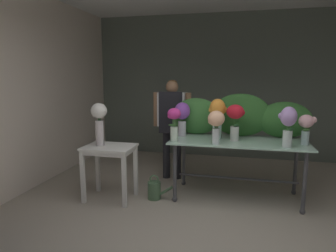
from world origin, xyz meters
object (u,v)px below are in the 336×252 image
at_px(display_table_glass, 238,150).
at_px(florist, 172,118).
at_px(vase_crimson_freesia, 235,118).
at_px(vase_peach_ranunculus, 216,123).
at_px(vase_lilac_lilies, 288,123).
at_px(side_table_white, 109,154).
at_px(vase_white_roses_tall, 99,120).
at_px(watering_can, 155,190).
at_px(vase_magenta_snapdragons, 174,121).
at_px(vase_sunset_carnations, 218,114).
at_px(vase_violet_roses, 182,115).
at_px(vase_blush_peonies, 306,126).

xyz_separation_m(display_table_glass, florist, (-1.06, 0.59, 0.32)).
bearing_deg(vase_crimson_freesia, display_table_glass, 43.92).
bearing_deg(vase_peach_ranunculus, vase_lilac_lilies, 1.56).
bearing_deg(side_table_white, vase_white_roses_tall, -179.71).
height_order(display_table_glass, watering_can, display_table_glass).
bearing_deg(vase_magenta_snapdragons, vase_white_roses_tall, -171.51).
relative_size(florist, watering_can, 4.60).
xyz_separation_m(display_table_glass, vase_lilac_lilies, (0.58, -0.28, 0.43)).
relative_size(display_table_glass, watering_can, 5.14).
distance_m(vase_sunset_carnations, vase_violet_roses, 0.51).
bearing_deg(vase_white_roses_tall, side_table_white, 0.29).
relative_size(display_table_glass, side_table_white, 2.42).
bearing_deg(side_table_white, display_table_glass, 14.64).
bearing_deg(display_table_glass, vase_crimson_freesia, -136.08).
bearing_deg(vase_sunset_carnations, vase_violet_roses, 173.48).
height_order(display_table_glass, vase_magenta_snapdragons, vase_magenta_snapdragons).
distance_m(vase_violet_roses, vase_blush_peonies, 1.64).
xyz_separation_m(display_table_glass, watering_can, (-1.10, -0.31, -0.56)).
distance_m(florist, vase_white_roses_tall, 1.29).
relative_size(vase_lilac_lilies, vase_peach_ranunculus, 1.16).
height_order(florist, vase_lilac_lilies, florist).
bearing_deg(vase_sunset_carnations, vase_blush_peonies, -7.32).
relative_size(vase_crimson_freesia, watering_can, 1.38).
height_order(side_table_white, vase_magenta_snapdragons, vase_magenta_snapdragons).
distance_m(florist, vase_magenta_snapdragons, 0.91).
height_order(vase_lilac_lilies, watering_can, vase_lilac_lilies).
relative_size(vase_lilac_lilies, vase_magenta_snapdragons, 1.11).
xyz_separation_m(vase_lilac_lilies, vase_crimson_freesia, (-0.62, 0.24, 0.02)).
bearing_deg(side_table_white, vase_crimson_freesia, 13.59).
height_order(vase_violet_roses, vase_blush_peonies, vase_violet_roses).
distance_m(vase_white_roses_tall, watering_can, 1.22).
bearing_deg(vase_magenta_snapdragons, vase_crimson_freesia, 17.73).
bearing_deg(vase_violet_roses, vase_lilac_lilies, -16.15).
relative_size(florist, vase_white_roses_tall, 2.81).
distance_m(display_table_glass, vase_crimson_freesia, 0.45).
relative_size(side_table_white, vase_blush_peonies, 1.95).
bearing_deg(vase_white_roses_tall, vase_peach_ranunculus, 5.14).
bearing_deg(vase_blush_peonies, vase_sunset_carnations, 172.68).
xyz_separation_m(display_table_glass, vase_magenta_snapdragons, (-0.82, -0.29, 0.41)).
relative_size(florist, vase_crimson_freesia, 3.32).
distance_m(florist, vase_sunset_carnations, 0.94).
distance_m(display_table_glass, vase_blush_peonies, 0.91).
height_order(florist, vase_white_roses_tall, florist).
bearing_deg(vase_sunset_carnations, watering_can, -155.57).
distance_m(vase_magenta_snapdragons, vase_blush_peonies, 1.66).
xyz_separation_m(vase_violet_roses, vase_blush_peonies, (1.62, -0.20, -0.06)).
distance_m(vase_lilac_lilies, vase_peach_ranunculus, 0.86).
distance_m(display_table_glass, watering_can, 1.27).
xyz_separation_m(florist, vase_crimson_freesia, (1.01, -0.63, 0.13)).
bearing_deg(vase_crimson_freesia, vase_sunset_carnations, 156.79).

